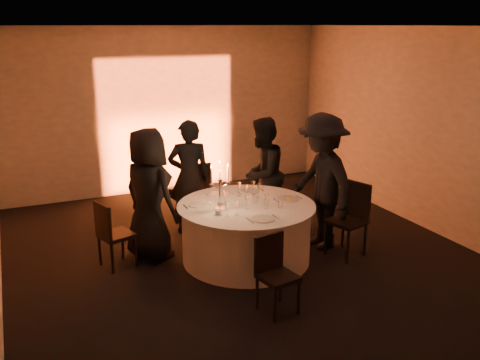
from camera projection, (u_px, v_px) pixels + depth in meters
name	position (u px, v px, depth m)	size (l,w,h in m)	color
floor	(246.00, 259.00, 7.14)	(7.00, 7.00, 0.00)	black
ceiling	(247.00, 26.00, 6.30)	(7.00, 7.00, 0.00)	silver
wall_back	(167.00, 110.00, 9.79)	(7.00, 7.00, 0.00)	#9F9A94
wall_front	(459.00, 256.00, 3.65)	(7.00, 7.00, 0.00)	#9F9A94
wall_right	(431.00, 131.00, 7.89)	(7.00, 7.00, 0.00)	#9F9A94
uplighter_fixture	(175.00, 190.00, 9.93)	(0.25, 0.12, 0.10)	black
banquet_table	(246.00, 232.00, 7.03)	(1.80, 1.80, 0.77)	black
chair_left	(111.00, 231.00, 6.77)	(0.49, 0.48, 0.88)	black
chair_back_left	(195.00, 189.00, 8.24)	(0.48, 0.48, 1.01)	black
chair_back_right	(254.00, 189.00, 8.55)	(0.52, 0.52, 0.88)	black
chair_right	(351.00, 214.00, 7.18)	(0.55, 0.55, 0.99)	black
chair_front	(274.00, 269.00, 5.77)	(0.43, 0.43, 0.85)	black
guest_left	(149.00, 195.00, 6.97)	(0.86, 0.56, 1.76)	black
guest_back_left	(189.00, 177.00, 7.87)	(0.62, 0.41, 1.71)	black
guest_back_right	(262.00, 174.00, 8.01)	(0.83, 0.65, 1.72)	black
guest_right	(322.00, 182.00, 7.31)	(1.22, 0.70, 1.89)	black
plate_left	(198.00, 205.00, 6.89)	(0.36, 0.24, 0.01)	silver
plate_back_left	(219.00, 194.00, 7.34)	(0.36, 0.28, 0.01)	silver
plate_back_right	(250.00, 191.00, 7.48)	(0.35, 0.27, 0.01)	silver
plate_right	(288.00, 198.00, 7.13)	(0.36, 0.29, 0.08)	silver
plate_front	(263.00, 219.00, 6.40)	(0.36, 0.28, 0.01)	silver
coffee_cup	(218.00, 212.00, 6.55)	(0.11, 0.11, 0.07)	silver
candelabra	(220.00, 192.00, 6.69)	(0.27, 0.13, 0.64)	silver
wine_glass_a	(253.00, 185.00, 7.29)	(0.07, 0.07, 0.19)	white
wine_glass_b	(224.00, 194.00, 6.89)	(0.07, 0.07, 0.19)	white
wine_glass_c	(239.00, 186.00, 7.24)	(0.07, 0.07, 0.19)	white
wine_glass_d	(259.00, 188.00, 7.17)	(0.07, 0.07, 0.19)	white
wine_glass_e	(267.00, 198.00, 6.74)	(0.07, 0.07, 0.19)	white
wine_glass_f	(246.00, 189.00, 7.12)	(0.07, 0.07, 0.19)	white
wine_glass_g	(227.00, 206.00, 6.46)	(0.07, 0.07, 0.19)	white
wine_glass_h	(247.00, 199.00, 6.70)	(0.07, 0.07, 0.19)	white
wine_glass_i	(237.00, 204.00, 6.51)	(0.07, 0.07, 0.19)	white
tumbler_a	(267.00, 202.00, 6.87)	(0.07, 0.07, 0.09)	white
tumbler_b	(255.00, 200.00, 6.98)	(0.07, 0.07, 0.09)	white
tumbler_c	(281.00, 204.00, 6.79)	(0.07, 0.07, 0.09)	white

